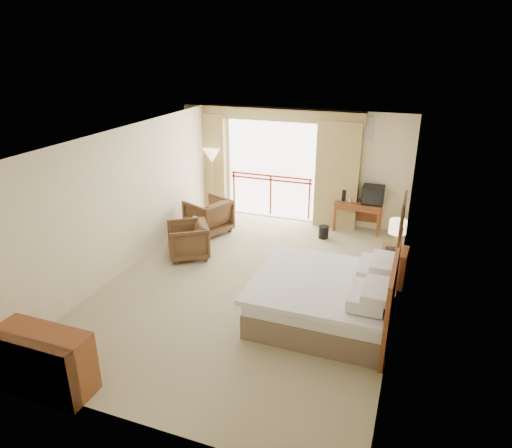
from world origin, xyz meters
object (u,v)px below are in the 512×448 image
at_px(table_lamp, 398,227).
at_px(floor_lamp, 212,158).
at_px(wastebasket, 324,232).
at_px(armchair_far, 209,232).
at_px(desk, 359,208).
at_px(armchair_near, 189,256).
at_px(bed, 327,297).
at_px(nightstand, 393,266).
at_px(side_table, 193,225).
at_px(dresser, 43,362).
at_px(tv, 373,195).

relative_size(table_lamp, floor_lamp, 0.32).
xyz_separation_m(wastebasket, floor_lamp, (-3.01, 0.61, 1.30)).
bearing_deg(armchair_far, floor_lamp, -136.44).
bearing_deg(desk, armchair_near, -143.30).
height_order(armchair_near, floor_lamp, floor_lamp).
xyz_separation_m(table_lamp, floor_lamp, (-4.62, 2.14, 0.37)).
relative_size(bed, wastebasket, 7.52).
xyz_separation_m(table_lamp, wastebasket, (-1.61, 1.54, -0.93)).
xyz_separation_m(nightstand, desk, (-0.98, 2.35, 0.21)).
bearing_deg(wastebasket, side_table, -157.97).
relative_size(nightstand, side_table, 1.33).
height_order(armchair_far, armchair_near, armchair_far).
height_order(nightstand, armchair_near, nightstand).
distance_m(nightstand, dresser, 5.83).
distance_m(bed, table_lamp, 1.97).
bearing_deg(wastebasket, nightstand, -44.52).
bearing_deg(armchair_far, nightstand, 99.83).
height_order(nightstand, desk, desk).
distance_m(floor_lamp, dresser, 6.68).
distance_m(nightstand, armchair_near, 4.03).
bearing_deg(wastebasket, floor_lamp, 168.57).
xyz_separation_m(tv, side_table, (-3.63, -1.80, -0.56)).
height_order(tv, floor_lamp, floor_lamp).
relative_size(bed, tv, 4.52).
relative_size(nightstand, table_lamp, 1.24).
relative_size(side_table, floor_lamp, 0.30).
bearing_deg(nightstand, bed, -116.82).
xyz_separation_m(nightstand, table_lamp, (0.00, 0.05, 0.74)).
distance_m(tv, dresser, 7.40).
bearing_deg(desk, side_table, -155.61).
bearing_deg(armchair_far, side_table, 8.72).
bearing_deg(table_lamp, bed, -118.69).
xyz_separation_m(armchair_near, floor_lamp, (-0.62, 2.51, 1.44)).
bearing_deg(nightstand, dresser, -128.89).
relative_size(bed, side_table, 4.27).
xyz_separation_m(bed, wastebasket, (-0.73, 3.15, -0.24)).
bearing_deg(desk, wastebasket, -134.64).
height_order(desk, dresser, dresser).
bearing_deg(nightstand, tv, 109.05).
bearing_deg(table_lamp, tv, 106.76).
bearing_deg(armchair_far, tv, 133.54).
relative_size(desk, wastebasket, 3.77).
distance_m(wastebasket, floor_lamp, 3.33).
bearing_deg(side_table, desk, 29.05).
height_order(table_lamp, tv, table_lamp).
relative_size(nightstand, dresser, 0.53).
distance_m(bed, floor_lamp, 5.41).
xyz_separation_m(armchair_far, side_table, (-0.13, -0.50, 0.34)).
bearing_deg(side_table, dresser, -84.77).
bearing_deg(armchair_near, nightstand, 60.73).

